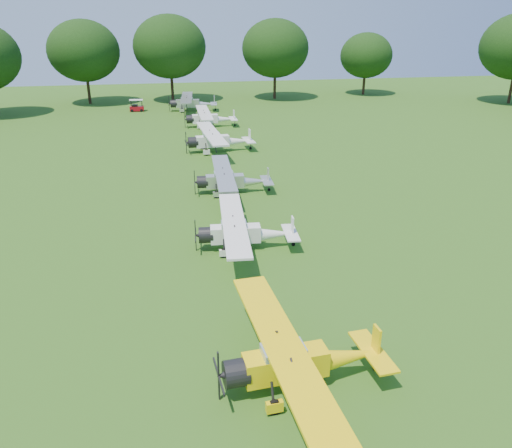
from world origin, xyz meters
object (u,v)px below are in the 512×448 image
Objects in this scene: golf_cart at (136,107)px; aircraft_3 at (243,231)px; aircraft_2 at (298,358)px; aircraft_4 at (231,179)px; aircraft_5 at (217,139)px; aircraft_6 at (209,117)px; aircraft_7 at (191,102)px.

aircraft_3 is at bearing -78.75° from golf_cart.
aircraft_2 is 5.22× the size of golf_cart.
aircraft_5 reaches higher than aircraft_4.
aircraft_6 reaches higher than aircraft_4.
aircraft_4 is 38.17m from golf_cart.
aircraft_2 is 59.64m from golf_cart.
aircraft_5 is (0.45, 12.64, 0.15)m from aircraft_4.
golf_cart is (-7.68, 1.20, -0.71)m from aircraft_7.
aircraft_3 is 9.99m from aircraft_4.
aircraft_5 reaches higher than aircraft_2.
aircraft_5 is 1.08× the size of aircraft_6.
aircraft_7 is (0.11, 46.03, 0.15)m from aircraft_3.
aircraft_2 is 46.62m from aircraft_6.
aircraft_2 is at bearing -95.31° from aircraft_5.
aircraft_6 is 15.48m from golf_cart.
aircraft_2 is at bearing -80.50° from golf_cart.
aircraft_3 is 1.00× the size of aircraft_4.
golf_cart is (-8.24, 37.27, -0.56)m from aircraft_4.
aircraft_6 is at bearing 84.13° from aircraft_2.
aircraft_4 is 0.88× the size of aircraft_5.
aircraft_6 is 5.16× the size of golf_cart.
aircraft_7 reaches higher than aircraft_6.
aircraft_7 is at bearing 88.94° from aircraft_5.
aircraft_3 is at bearing -96.40° from aircraft_5.
aircraft_3 is 46.03m from aircraft_7.
aircraft_5 is (1.13, 22.61, 0.15)m from aircraft_3.
golf_cart is at bearing 126.36° from aircraft_6.
aircraft_3 reaches higher than golf_cart.
aircraft_6 is (1.48, 34.69, 0.07)m from aircraft_3.
aircraft_5 is 5.55× the size of golf_cart.
aircraft_4 is 12.65m from aircraft_5.
aircraft_7 is (-1.37, 11.34, 0.08)m from aircraft_6.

